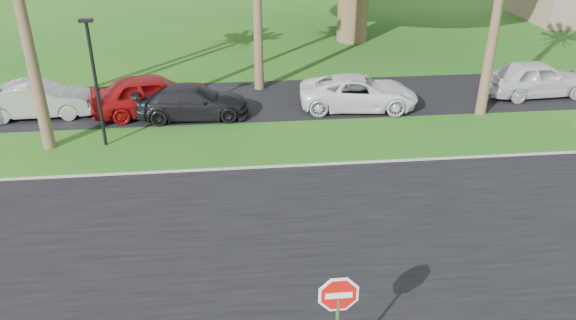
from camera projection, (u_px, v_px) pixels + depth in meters
The scene contains 11 objects.
ground at pixel (293, 282), 13.74m from camera, with size 120.00×120.00×0.00m, color #194F13.
road at pixel (285, 235), 15.51m from camera, with size 120.00×8.00×0.02m, color black.
parking_strip at pixel (261, 100), 24.81m from camera, with size 120.00×5.00×0.02m, color black.
curb at pixel (273, 167), 19.09m from camera, with size 120.00×0.12×0.06m, color gray.
stop_sign_near at pixel (338, 308), 10.32m from camera, with size 1.05×0.07×2.62m.
streetlight_right at pixel (95, 76), 19.52m from camera, with size 0.45×0.25×4.64m.
car_silver at pixel (38, 100), 22.82m from camera, with size 1.52×4.36×1.44m, color silver.
car_red at pixel (152, 95), 23.05m from camera, with size 1.97×4.90×1.67m, color maroon.
car_dark at pixel (193, 102), 22.76m from camera, with size 1.86×4.59×1.33m, color black.
car_minivan at pixel (359, 93), 23.65m from camera, with size 2.28×4.95×1.38m, color white.
car_pickup at pixel (537, 79), 24.96m from camera, with size 1.88×4.67×1.59m, color silver.
Camera 1 is at (-1.23, -10.82, 8.89)m, focal length 35.00 mm.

